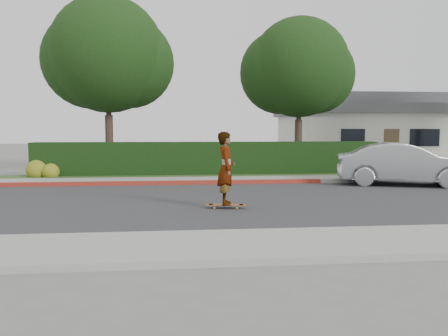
# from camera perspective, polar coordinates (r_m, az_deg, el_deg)

# --- Properties ---
(ground) EXTENTS (120.00, 120.00, 0.00)m
(ground) POSITION_cam_1_polar(r_m,az_deg,el_deg) (12.85, 13.89, -4.14)
(ground) COLOR slate
(ground) RESTS_ON ground
(road) EXTENTS (60.00, 8.00, 0.01)m
(road) POSITION_cam_1_polar(r_m,az_deg,el_deg) (12.85, 13.89, -4.11)
(road) COLOR #2D2D30
(road) RESTS_ON ground
(curb_near) EXTENTS (60.00, 0.20, 0.15)m
(curb_near) POSITION_cam_1_polar(r_m,az_deg,el_deg) (9.15, 22.68, -7.51)
(curb_near) COLOR #9E9E99
(curb_near) RESTS_ON ground
(sidewalk_near) EXTENTS (60.00, 1.60, 0.12)m
(sidewalk_near) POSITION_cam_1_polar(r_m,az_deg,el_deg) (8.39, 25.64, -8.81)
(sidewalk_near) COLOR gray
(sidewalk_near) RESTS_ON ground
(curb_far) EXTENTS (60.00, 0.20, 0.15)m
(curb_far) POSITION_cam_1_polar(r_m,az_deg,el_deg) (16.72, 9.15, -1.74)
(curb_far) COLOR #9E9E99
(curb_far) RESTS_ON ground
(curb_red_section) EXTENTS (12.00, 0.21, 0.15)m
(curb_red_section) POSITION_cam_1_polar(r_m,az_deg,el_deg) (16.16, -8.24, -1.94)
(curb_red_section) COLOR maroon
(curb_red_section) RESTS_ON ground
(sidewalk_far) EXTENTS (60.00, 1.60, 0.12)m
(sidewalk_far) POSITION_cam_1_polar(r_m,az_deg,el_deg) (17.58, 8.39, -1.46)
(sidewalk_far) COLOR gray
(sidewalk_far) RESTS_ON ground
(planting_strip) EXTENTS (60.00, 1.60, 0.10)m
(planting_strip) POSITION_cam_1_polar(r_m,az_deg,el_deg) (19.13, 7.21, -0.97)
(planting_strip) COLOR #2D4C1E
(planting_strip) RESTS_ON ground
(hedge) EXTENTS (15.00, 1.00, 1.50)m
(hedge) POSITION_cam_1_polar(r_m,az_deg,el_deg) (19.22, -1.92, 1.19)
(hedge) COLOR black
(hedge) RESTS_ON ground
(flowering_shrub) EXTENTS (1.40, 1.00, 0.90)m
(flowering_shrub) POSITION_cam_1_polar(r_m,az_deg,el_deg) (19.59, -22.73, -0.34)
(flowering_shrub) COLOR #2D4C19
(flowering_shrub) RESTS_ON ground
(tree_left) EXTENTS (5.99, 5.21, 8.00)m
(tree_left) POSITION_cam_1_polar(r_m,az_deg,el_deg) (21.13, -14.92, 13.64)
(tree_left) COLOR #33261C
(tree_left) RESTS_ON ground
(tree_center) EXTENTS (5.66, 4.84, 7.44)m
(tree_center) POSITION_cam_1_polar(r_m,az_deg,el_deg) (22.10, 9.64, 12.39)
(tree_center) COLOR #33261C
(tree_center) RESTS_ON ground
(house) EXTENTS (10.60, 8.60, 4.30)m
(house) POSITION_cam_1_polar(r_m,az_deg,el_deg) (30.53, 17.99, 4.84)
(house) COLOR beige
(house) RESTS_ON ground
(skateboard) EXTENTS (1.09, 0.39, 0.10)m
(skateboard) POSITION_cam_1_polar(r_m,az_deg,el_deg) (11.15, 0.26, -4.86)
(skateboard) COLOR #B47531
(skateboard) RESTS_ON ground
(skateboarder) EXTENTS (0.49, 0.70, 1.85)m
(skateboarder) POSITION_cam_1_polar(r_m,az_deg,el_deg) (11.03, 0.27, -0.05)
(skateboarder) COLOR white
(skateboarder) RESTS_ON skateboard
(car_silver) EXTENTS (4.96, 3.05, 1.54)m
(car_silver) POSITION_cam_1_polar(r_m,az_deg,el_deg) (17.13, 22.40, 0.45)
(car_silver) COLOR #A2A6A9
(car_silver) RESTS_ON ground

